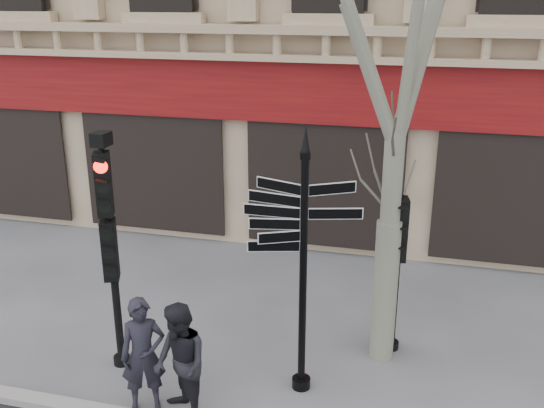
{
  "coord_description": "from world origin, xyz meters",
  "views": [
    {
      "loc": [
        2.04,
        -7.52,
        5.5
      ],
      "look_at": [
        -0.06,
        0.6,
        2.6
      ],
      "focal_mm": 40.0,
      "sensor_mm": 36.0,
      "label": 1
    }
  ],
  "objects_px": {
    "traffic_signal_secondary": "(398,246)",
    "pedestrian_b": "(180,364)",
    "fingerpost": "(304,220)",
    "traffic_signal_main": "(109,225)",
    "pedestrian_a": "(143,355)"
  },
  "relations": [
    {
      "from": "traffic_signal_main",
      "to": "pedestrian_b",
      "type": "bearing_deg",
      "value": -57.81
    },
    {
      "from": "fingerpost",
      "to": "traffic_signal_secondary",
      "type": "height_order",
      "value": "fingerpost"
    },
    {
      "from": "traffic_signal_main",
      "to": "pedestrian_a",
      "type": "relative_size",
      "value": 2.2
    },
    {
      "from": "fingerpost",
      "to": "traffic_signal_secondary",
      "type": "distance_m",
      "value": 2.02
    },
    {
      "from": "fingerpost",
      "to": "traffic_signal_main",
      "type": "height_order",
      "value": "fingerpost"
    },
    {
      "from": "traffic_signal_main",
      "to": "traffic_signal_secondary",
      "type": "xyz_separation_m",
      "value": [
        4.07,
        1.51,
        -0.52
      ]
    },
    {
      "from": "traffic_signal_secondary",
      "to": "pedestrian_a",
      "type": "xyz_separation_m",
      "value": [
        -3.22,
        -2.39,
        -0.98
      ]
    },
    {
      "from": "pedestrian_b",
      "to": "traffic_signal_main",
      "type": "bearing_deg",
      "value": -168.56
    },
    {
      "from": "traffic_signal_secondary",
      "to": "pedestrian_b",
      "type": "height_order",
      "value": "traffic_signal_secondary"
    },
    {
      "from": "fingerpost",
      "to": "traffic_signal_secondary",
      "type": "xyz_separation_m",
      "value": [
        1.21,
        1.4,
        -0.82
      ]
    },
    {
      "from": "traffic_signal_main",
      "to": "traffic_signal_secondary",
      "type": "height_order",
      "value": "traffic_signal_main"
    },
    {
      "from": "traffic_signal_secondary",
      "to": "pedestrian_b",
      "type": "distance_m",
      "value": 3.75
    },
    {
      "from": "fingerpost",
      "to": "pedestrian_b",
      "type": "distance_m",
      "value": 2.53
    },
    {
      "from": "traffic_signal_main",
      "to": "pedestrian_b",
      "type": "distance_m",
      "value": 2.28
    },
    {
      "from": "traffic_signal_secondary",
      "to": "traffic_signal_main",
      "type": "bearing_deg",
      "value": -169.98
    }
  ]
}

